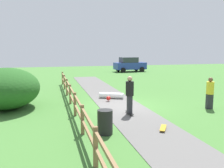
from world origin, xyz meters
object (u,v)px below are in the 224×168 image
(skater_fallen, at_px, (111,96))
(skater_riding, at_px, (130,93))
(parked_car_blue, at_px, (130,64))
(bush_large, at_px, (6,88))
(trash_bin, at_px, (105,122))
(skateboard_loose, at_px, (163,128))
(bystander_yellow, at_px, (210,92))

(skater_fallen, bearing_deg, skater_riding, -90.90)
(skater_riding, distance_m, parked_car_blue, 21.62)
(skater_fallen, bearing_deg, parked_car_blue, 67.89)
(bush_large, height_order, parked_car_blue, bush_large)
(skater_riding, bearing_deg, trash_bin, -126.67)
(bush_large, distance_m, skater_fallen, 6.01)
(trash_bin, xyz_separation_m, parked_car_blue, (8.57, 22.79, 0.51))
(skater_riding, bearing_deg, skateboard_loose, -77.28)
(bystander_yellow, bearing_deg, skateboard_loose, -146.87)
(skateboard_loose, xyz_separation_m, parked_car_blue, (6.32, 22.93, 0.87))
(bystander_yellow, bearing_deg, skater_fallen, 139.62)
(bush_large, bearing_deg, skater_riding, -25.68)
(skateboard_loose, height_order, parked_car_blue, parked_car_blue)
(bush_large, distance_m, trash_bin, 6.56)
(trash_bin, bearing_deg, skater_fallen, 73.69)
(skater_fallen, distance_m, parked_car_blue, 18.10)
(skater_riding, relative_size, parked_car_blue, 0.42)
(skater_riding, height_order, skater_fallen, skater_riding)
(bystander_yellow, height_order, parked_car_blue, parked_car_blue)
(bystander_yellow, bearing_deg, trash_bin, -158.78)
(skater_riding, height_order, parked_car_blue, parked_car_blue)
(skater_riding, bearing_deg, bush_large, 154.32)
(skater_riding, distance_m, bystander_yellow, 4.38)
(bush_large, xyz_separation_m, bystander_yellow, (10.19, -2.73, -0.16))
(skater_riding, distance_m, skateboard_loose, 2.67)
(skater_fallen, distance_m, skateboard_loose, 6.19)
(bush_large, relative_size, skateboard_loose, 5.19)
(skater_fallen, xyz_separation_m, skateboard_loose, (0.49, -6.17, -0.11))
(bush_large, xyz_separation_m, trash_bin, (4.10, -5.09, -0.61))
(skater_fallen, bearing_deg, bystander_yellow, -40.38)
(skater_riding, bearing_deg, parked_car_blue, 71.48)
(skater_fallen, relative_size, skateboard_loose, 1.93)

